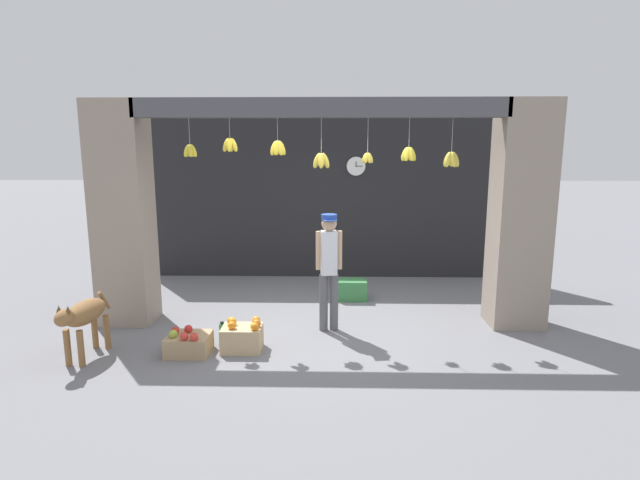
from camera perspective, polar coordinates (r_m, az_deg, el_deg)
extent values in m
plane|color=slate|center=(6.75, -0.09, -10.21)|extent=(60.00, 60.00, 0.00)
cube|color=#232326|center=(9.19, 0.36, 4.98)|extent=(6.62, 0.12, 3.00)
cube|color=gray|center=(7.24, -21.59, 2.72)|extent=(0.70, 0.60, 3.00)
cube|color=gray|center=(7.12, 21.92, 2.58)|extent=(0.70, 0.60, 3.00)
cube|color=#4C4C51|center=(6.45, -0.06, 14.88)|extent=(4.72, 0.24, 0.24)
cylinder|color=#B2AD99|center=(6.68, -14.72, 11.93)|extent=(0.01, 0.01, 0.33)
ellipsoid|color=yellow|center=(6.66, -14.25, 9.86)|extent=(0.12, 0.06, 0.18)
ellipsoid|color=yellow|center=(6.71, -14.41, 9.85)|extent=(0.08, 0.11, 0.18)
ellipsoid|color=yellow|center=(6.71, -14.85, 9.83)|extent=(0.11, 0.09, 0.18)
ellipsoid|color=yellow|center=(6.66, -14.98, 9.82)|extent=(0.11, 0.09, 0.18)
ellipsoid|color=yellow|center=(6.63, -14.61, 9.84)|extent=(0.08, 0.11, 0.18)
cylinder|color=#B2AD99|center=(6.58, -10.30, 12.49)|extent=(0.01, 0.01, 0.25)
ellipsoid|color=yellow|center=(6.56, -9.82, 10.66)|extent=(0.13, 0.07, 0.20)
ellipsoid|color=yellow|center=(6.62, -10.16, 10.65)|extent=(0.07, 0.13, 0.20)
ellipsoid|color=yellow|center=(6.58, -10.66, 10.63)|extent=(0.13, 0.07, 0.20)
ellipsoid|color=yellow|center=(6.53, -10.33, 10.64)|extent=(0.07, 0.13, 0.20)
cylinder|color=#B2AD99|center=(6.52, -4.88, 12.49)|extent=(0.01, 0.01, 0.28)
ellipsoid|color=yellow|center=(6.51, -4.39, 10.44)|extent=(0.14, 0.07, 0.21)
ellipsoid|color=yellow|center=(6.55, -4.53, 10.44)|extent=(0.12, 0.12, 0.22)
ellipsoid|color=yellow|center=(6.56, -4.91, 10.43)|extent=(0.09, 0.13, 0.21)
ellipsoid|color=yellow|center=(6.54, -5.24, 10.42)|extent=(0.13, 0.10, 0.22)
ellipsoid|color=yellow|center=(6.49, -5.29, 10.42)|extent=(0.13, 0.10, 0.22)
ellipsoid|color=yellow|center=(6.46, -5.00, 10.43)|extent=(0.09, 0.13, 0.21)
ellipsoid|color=yellow|center=(6.47, -4.60, 10.43)|extent=(0.12, 0.12, 0.22)
cylinder|color=#B2AD99|center=(6.39, 0.14, 11.87)|extent=(0.01, 0.01, 0.44)
ellipsoid|color=gold|center=(6.39, 0.63, 9.06)|extent=(0.14, 0.08, 0.22)
ellipsoid|color=gold|center=(6.44, 0.15, 9.07)|extent=(0.08, 0.14, 0.22)
ellipsoid|color=gold|center=(6.39, -0.34, 9.06)|extent=(0.14, 0.08, 0.22)
ellipsoid|color=gold|center=(6.34, 0.13, 9.05)|extent=(0.08, 0.14, 0.22)
cylinder|color=#B2AD99|center=(6.48, 5.50, 11.82)|extent=(0.01, 0.01, 0.44)
ellipsoid|color=gold|center=(6.49, 5.78, 9.31)|extent=(0.10, 0.05, 0.15)
ellipsoid|color=gold|center=(6.52, 5.60, 9.32)|extent=(0.08, 0.09, 0.16)
ellipsoid|color=gold|center=(6.52, 5.27, 9.32)|extent=(0.08, 0.09, 0.16)
ellipsoid|color=gold|center=(6.48, 5.12, 9.32)|extent=(0.10, 0.05, 0.15)
ellipsoid|color=gold|center=(6.45, 5.31, 9.31)|extent=(0.08, 0.09, 0.16)
ellipsoid|color=gold|center=(6.45, 5.64, 9.31)|extent=(0.08, 0.09, 0.16)
cylinder|color=#B2AD99|center=(6.53, 10.17, 12.01)|extent=(0.01, 0.01, 0.36)
ellipsoid|color=yellow|center=(6.53, 10.52, 9.63)|extent=(0.13, 0.07, 0.20)
ellipsoid|color=yellow|center=(6.57, 10.25, 9.65)|extent=(0.10, 0.12, 0.21)
ellipsoid|color=yellow|center=(6.56, 9.82, 9.66)|extent=(0.10, 0.12, 0.21)
ellipsoid|color=yellow|center=(6.52, 9.66, 9.66)|extent=(0.13, 0.07, 0.20)
ellipsoid|color=yellow|center=(6.48, 9.93, 9.65)|extent=(0.10, 0.12, 0.21)
ellipsoid|color=yellow|center=(6.49, 10.36, 9.63)|extent=(0.10, 0.12, 0.21)
cylinder|color=#B2AD99|center=(6.65, 14.89, 11.54)|extent=(0.01, 0.01, 0.42)
ellipsoid|color=yellow|center=(6.66, 15.22, 8.88)|extent=(0.14, 0.08, 0.21)
ellipsoid|color=yellow|center=(6.70, 14.80, 8.91)|extent=(0.10, 0.14, 0.22)
ellipsoid|color=yellow|center=(6.67, 14.34, 8.92)|extent=(0.13, 0.12, 0.22)
ellipsoid|color=yellow|center=(6.61, 14.46, 8.90)|extent=(0.13, 0.12, 0.22)
ellipsoid|color=yellow|center=(6.60, 15.01, 8.88)|extent=(0.10, 0.14, 0.22)
ellipsoid|color=olive|center=(6.35, -25.21, -7.46)|extent=(0.35, 0.70, 0.27)
cylinder|color=olive|center=(6.22, -25.66, -11.11)|extent=(0.07, 0.07, 0.42)
cylinder|color=olive|center=(6.31, -26.89, -10.91)|extent=(0.07, 0.07, 0.42)
cylinder|color=olive|center=(6.62, -23.15, -9.62)|extent=(0.07, 0.07, 0.42)
cylinder|color=olive|center=(6.70, -24.35, -9.46)|extent=(0.07, 0.07, 0.42)
ellipsoid|color=olive|center=(6.05, -27.20, -7.92)|extent=(0.20, 0.27, 0.18)
cone|color=brown|center=(5.99, -26.86, -7.09)|extent=(0.06, 0.06, 0.08)
cone|color=brown|center=(6.05, -27.69, -6.99)|extent=(0.06, 0.06, 0.08)
cylinder|color=olive|center=(6.64, -23.46, -6.33)|extent=(0.07, 0.21, 0.27)
cylinder|color=#56565B|center=(6.63, 1.62, -7.12)|extent=(0.11, 0.11, 0.76)
cylinder|color=#56565B|center=(6.61, 0.41, -7.16)|extent=(0.11, 0.11, 0.76)
cube|color=silver|center=(6.45, 1.03, -1.48)|extent=(0.22, 0.20, 0.57)
cylinder|color=tan|center=(6.46, 2.27, -1.15)|extent=(0.06, 0.06, 0.50)
cylinder|color=tan|center=(6.43, -0.20, -1.21)|extent=(0.06, 0.06, 0.50)
sphere|color=tan|center=(6.38, 1.05, 1.90)|extent=(0.20, 0.20, 0.20)
cylinder|color=#234299|center=(6.37, 1.05, 2.65)|extent=(0.20, 0.20, 0.07)
cube|color=#234299|center=(6.27, 1.17, 2.26)|extent=(0.18, 0.13, 0.01)
cube|color=tan|center=(6.14, -8.90, -11.06)|extent=(0.47, 0.36, 0.29)
sphere|color=orange|center=(6.16, -7.31, -9.08)|extent=(0.10, 0.10, 0.10)
sphere|color=orange|center=(6.03, -10.04, -9.60)|extent=(0.10, 0.10, 0.10)
sphere|color=orange|center=(5.95, -7.49, -9.80)|extent=(0.10, 0.10, 0.10)
sphere|color=orange|center=(6.18, -10.11, -9.08)|extent=(0.10, 0.10, 0.10)
sphere|color=orange|center=(6.05, -7.27, -9.43)|extent=(0.10, 0.10, 0.10)
sphere|color=orange|center=(6.15, -9.97, -9.17)|extent=(0.10, 0.10, 0.10)
cube|color=tan|center=(6.19, -14.76, -11.44)|extent=(0.50, 0.43, 0.23)
sphere|color=red|center=(5.96, -14.20, -10.70)|extent=(0.10, 0.10, 0.10)
sphere|color=red|center=(6.22, -14.81, -9.81)|extent=(0.10, 0.10, 0.10)
sphere|color=red|center=(6.00, -15.25, -10.59)|extent=(0.10, 0.10, 0.10)
sphere|color=#99B238|center=(6.11, -16.41, -10.26)|extent=(0.10, 0.10, 0.10)
sphere|color=red|center=(6.20, -16.24, -9.95)|extent=(0.10, 0.10, 0.10)
cube|color=#387A42|center=(8.00, 3.65, -5.69)|extent=(0.47, 0.34, 0.32)
cylinder|color=#38934C|center=(6.40, -11.10, -10.43)|extent=(0.08, 0.08, 0.25)
cylinder|color=black|center=(6.35, -11.14, -9.26)|extent=(0.04, 0.04, 0.03)
cylinder|color=black|center=(9.09, 4.14, 8.42)|extent=(0.36, 0.01, 0.36)
cylinder|color=white|center=(9.08, 4.14, 8.42)|extent=(0.34, 0.02, 0.34)
cube|color=black|center=(9.06, 4.15, 8.65)|extent=(0.01, 0.01, 0.09)
cube|color=black|center=(9.07, 4.47, 8.41)|extent=(0.13, 0.01, 0.01)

